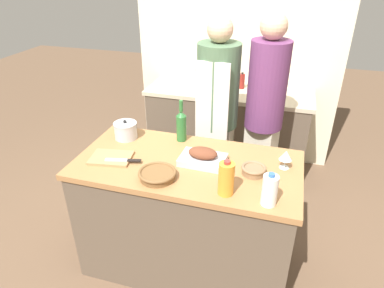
{
  "coord_description": "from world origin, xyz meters",
  "views": [
    {
      "loc": [
        0.58,
        -1.85,
        2.12
      ],
      "look_at": [
        0.0,
        0.11,
        0.99
      ],
      "focal_mm": 32.0,
      "sensor_mm": 36.0,
      "label": 1
    }
  ],
  "objects": [
    {
      "name": "ground_plane",
      "position": [
        0.0,
        0.0,
        0.0
      ],
      "size": [
        12.0,
        12.0,
        0.0
      ],
      "primitive_type": "plane",
      "color": "brown"
    },
    {
      "name": "kitchen_island",
      "position": [
        0.0,
        0.0,
        0.46
      ],
      "size": [
        1.5,
        0.76,
        0.91
      ],
      "color": "brown",
      "rests_on": "ground_plane"
    },
    {
      "name": "back_counter",
      "position": [
        0.0,
        1.48,
        0.45
      ],
      "size": [
        1.7,
        0.6,
        0.9
      ],
      "color": "brown",
      "rests_on": "ground_plane"
    },
    {
      "name": "back_wall",
      "position": [
        0.0,
        1.83,
        1.27
      ],
      "size": [
        2.2,
        0.1,
        2.55
      ],
      "color": "beige",
      "rests_on": "ground_plane"
    },
    {
      "name": "roasting_pan",
      "position": [
        0.1,
        0.02,
        0.95
      ],
      "size": [
        0.31,
        0.21,
        0.11
      ],
      "color": "#BCBCC1",
      "rests_on": "kitchen_island"
    },
    {
      "name": "wicker_basket",
      "position": [
        -0.12,
        -0.23,
        0.94
      ],
      "size": [
        0.24,
        0.24,
        0.05
      ],
      "color": "brown",
      "rests_on": "kitchen_island"
    },
    {
      "name": "cutting_board",
      "position": [
        -0.51,
        -0.1,
        0.92
      ],
      "size": [
        0.3,
        0.24,
        0.02
      ],
      "color": "#AD7F51",
      "rests_on": "kitchen_island"
    },
    {
      "name": "stock_pot",
      "position": [
        -0.55,
        0.21,
        0.97
      ],
      "size": [
        0.17,
        0.17,
        0.15
      ],
      "color": "#B7B7BC",
      "rests_on": "kitchen_island"
    },
    {
      "name": "mixing_bowl",
      "position": [
        0.44,
        -0.01,
        0.94
      ],
      "size": [
        0.16,
        0.16,
        0.05
      ],
      "color": "#846647",
      "rests_on": "kitchen_island"
    },
    {
      "name": "juice_jug",
      "position": [
        0.31,
        -0.26,
        1.01
      ],
      "size": [
        0.09,
        0.09,
        0.22
      ],
      "color": "orange",
      "rests_on": "kitchen_island"
    },
    {
      "name": "milk_jug",
      "position": [
        0.56,
        -0.29,
        1.0
      ],
      "size": [
        0.09,
        0.09,
        0.2
      ],
      "color": "white",
      "rests_on": "kitchen_island"
    },
    {
      "name": "wine_bottle_green",
      "position": [
        -0.13,
        0.29,
        1.04
      ],
      "size": [
        0.07,
        0.07,
        0.32
      ],
      "color": "#28662D",
      "rests_on": "kitchen_island"
    },
    {
      "name": "wine_glass_left",
      "position": [
        0.62,
        0.11,
        1.0
      ],
      "size": [
        0.08,
        0.08,
        0.13
      ],
      "color": "silver",
      "rests_on": "kitchen_island"
    },
    {
      "name": "knife_chef",
      "position": [
        -0.4,
        -0.12,
        0.93
      ],
      "size": [
        0.24,
        0.08,
        0.01
      ],
      "color": "#B7B7BC",
      "rests_on": "cutting_board"
    },
    {
      "name": "condiment_bottle_tall",
      "position": [
        -0.35,
        1.52,
        1.0
      ],
      "size": [
        0.05,
        0.05,
        0.21
      ],
      "color": "#234C28",
      "rests_on": "back_counter"
    },
    {
      "name": "condiment_bottle_short",
      "position": [
        0.11,
        1.57,
        0.98
      ],
      "size": [
        0.06,
        0.06,
        0.17
      ],
      "color": "maroon",
      "rests_on": "back_counter"
    },
    {
      "name": "condiment_bottle_extra",
      "position": [
        0.41,
        1.63,
        0.96
      ],
      "size": [
        0.07,
        0.07,
        0.13
      ],
      "color": "maroon",
      "rests_on": "back_counter"
    },
    {
      "name": "person_cook_aproned",
      "position": [
        0.02,
        0.78,
        0.96
      ],
      "size": [
        0.35,
        0.36,
        1.73
      ],
      "rotation": [
        0.0,
        0.0,
        -0.06
      ],
      "color": "beige",
      "rests_on": "ground_plane"
    },
    {
      "name": "person_cook_guest",
      "position": [
        0.42,
        0.83,
        1.0
      ],
      "size": [
        0.31,
        0.31,
        1.77
      ],
      "rotation": [
        0.0,
        0.0,
        -0.35
      ],
      "color": "beige",
      "rests_on": "ground_plane"
    }
  ]
}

